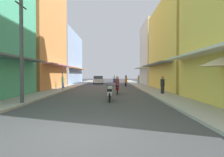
% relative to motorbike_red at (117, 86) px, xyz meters
% --- Properties ---
extents(ground_plane, '(106.82, 106.82, 0.00)m').
position_rel_motorbike_red_xyz_m(ground_plane, '(-1.26, 9.25, -0.70)').
color(ground_plane, '#424244').
extents(sidewalk_left, '(2.03, 56.55, 0.12)m').
position_rel_motorbike_red_xyz_m(sidewalk_left, '(-6.19, 9.25, -0.64)').
color(sidewalk_left, '#ADA89E').
rests_on(sidewalk_left, ground).
extents(sidewalk_right, '(2.03, 56.55, 0.12)m').
position_rel_motorbike_red_xyz_m(sidewalk_right, '(3.66, 9.25, -0.64)').
color(sidewalk_right, '#ADA89E').
rests_on(sidewalk_right, ground).
extents(building_left_mid, '(7.05, 10.38, 16.84)m').
position_rel_motorbike_red_xyz_m(building_left_mid, '(-10.20, 6.53, 7.71)').
color(building_left_mid, '#D88C4C').
rests_on(building_left_mid, ground).
extents(building_left_far, '(7.05, 13.45, 9.35)m').
position_rel_motorbike_red_xyz_m(building_left_far, '(-10.19, 18.82, 3.97)').
color(building_left_far, '#8CA5CC').
rests_on(building_left_far, ground).
extents(building_right_mid, '(7.05, 11.66, 9.46)m').
position_rel_motorbike_red_xyz_m(building_right_mid, '(7.67, 4.66, 4.02)').
color(building_right_mid, '#EFD159').
rests_on(building_right_mid, ground).
extents(building_right_far, '(7.05, 8.22, 10.19)m').
position_rel_motorbike_red_xyz_m(building_right_far, '(7.67, 15.34, 4.39)').
color(building_right_far, silver).
rests_on(building_right_far, ground).
extents(motorbike_red, '(0.55, 1.81, 1.58)m').
position_rel_motorbike_red_xyz_m(motorbike_red, '(0.00, 0.00, 0.00)').
color(motorbike_red, black).
rests_on(motorbike_red, ground).
extents(motorbike_orange, '(0.59, 1.80, 1.58)m').
position_rel_motorbike_red_xyz_m(motorbike_orange, '(1.51, 11.22, 0.00)').
color(motorbike_orange, black).
rests_on(motorbike_orange, ground).
extents(motorbike_blue, '(0.65, 1.78, 1.58)m').
position_rel_motorbike_red_xyz_m(motorbike_blue, '(-0.12, 23.34, 0.00)').
color(motorbike_blue, black).
rests_on(motorbike_blue, ground).
extents(motorbike_white, '(0.55, 1.81, 0.96)m').
position_rel_motorbike_red_xyz_m(motorbike_white, '(-0.56, -4.10, -0.20)').
color(motorbike_white, black).
rests_on(motorbike_white, ground).
extents(parked_car, '(2.16, 4.25, 1.45)m').
position_rel_motorbike_red_xyz_m(parked_car, '(-3.09, 18.11, 0.04)').
color(parked_car, silver).
rests_on(parked_car, ground).
extents(pedestrian_midway, '(0.34, 0.34, 1.65)m').
position_rel_motorbike_red_xyz_m(pedestrian_midway, '(-6.26, 5.92, 0.12)').
color(pedestrian_midway, '#334C8C').
rests_on(pedestrian_midway, ground).
extents(pedestrian_crossing, '(0.34, 0.34, 1.61)m').
position_rel_motorbike_red_xyz_m(pedestrian_crossing, '(4.06, 16.32, 0.10)').
color(pedestrian_crossing, '#598C59').
rests_on(pedestrian_crossing, ground).
extents(pedestrian_far, '(0.34, 0.34, 1.56)m').
position_rel_motorbike_red_xyz_m(pedestrian_far, '(3.73, -0.66, 0.07)').
color(pedestrian_far, '#262628').
rests_on(pedestrian_far, ground).
extents(utility_pole, '(0.20, 1.20, 6.09)m').
position_rel_motorbike_red_xyz_m(utility_pole, '(-5.42, -5.81, 2.42)').
color(utility_pole, '#4C4C4F').
rests_on(utility_pole, ground).
extents(street_sign_no_entry, '(0.07, 0.60, 2.65)m').
position_rel_motorbike_red_xyz_m(street_sign_no_entry, '(-5.32, 2.21, 1.01)').
color(street_sign_no_entry, gray).
rests_on(street_sign_no_entry, ground).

